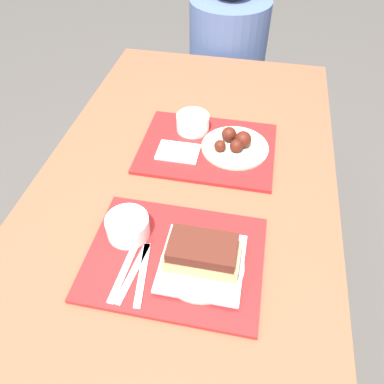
# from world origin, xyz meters

# --- Properties ---
(ground_plane) EXTENTS (12.00, 12.00, 0.00)m
(ground_plane) POSITION_xyz_m (0.00, 0.00, 0.00)
(ground_plane) COLOR #4C4742
(picnic_table) EXTENTS (0.88, 1.79, 0.76)m
(picnic_table) POSITION_xyz_m (0.00, 0.00, 0.67)
(picnic_table) COLOR brown
(picnic_table) RESTS_ON ground_plane
(picnic_bench_far) EXTENTS (0.84, 0.28, 0.46)m
(picnic_bench_far) POSITION_xyz_m (0.00, 1.12, 0.39)
(picnic_bench_far) COLOR brown
(picnic_bench_far) RESTS_ON ground_plane
(tray_near) EXTENTS (0.42, 0.32, 0.01)m
(tray_near) POSITION_xyz_m (0.03, -0.16, 0.77)
(tray_near) COLOR red
(tray_near) RESTS_ON picnic_table
(tray_far) EXTENTS (0.42, 0.32, 0.01)m
(tray_far) POSITION_xyz_m (0.04, 0.26, 0.77)
(tray_far) COLOR red
(tray_far) RESTS_ON picnic_table
(bowl_coleslaw_near) EXTENTS (0.11, 0.11, 0.05)m
(bowl_coleslaw_near) POSITION_xyz_m (-0.10, -0.12, 0.80)
(bowl_coleslaw_near) COLOR white
(bowl_coleslaw_near) RESTS_ON tray_near
(brisket_sandwich_plate) EXTENTS (0.20, 0.20, 0.09)m
(brisket_sandwich_plate) POSITION_xyz_m (0.10, -0.18, 0.81)
(brisket_sandwich_plate) COLOR beige
(brisket_sandwich_plate) RESTS_ON tray_near
(plastic_fork_near) EXTENTS (0.04, 0.17, 0.00)m
(plastic_fork_near) POSITION_xyz_m (-0.05, -0.23, 0.78)
(plastic_fork_near) COLOR white
(plastic_fork_near) RESTS_ON tray_near
(plastic_knife_near) EXTENTS (0.04, 0.17, 0.00)m
(plastic_knife_near) POSITION_xyz_m (-0.03, -0.23, 0.78)
(plastic_knife_near) COLOR white
(plastic_knife_near) RESTS_ON tray_near
(plastic_spoon_near) EXTENTS (0.03, 0.17, 0.00)m
(plastic_spoon_near) POSITION_xyz_m (-0.07, -0.23, 0.78)
(plastic_spoon_near) COLOR white
(plastic_spoon_near) RESTS_ON tray_near
(condiment_packet) EXTENTS (0.04, 0.03, 0.01)m
(condiment_packet) POSITION_xyz_m (0.02, -0.09, 0.78)
(condiment_packet) COLOR teal
(condiment_packet) RESTS_ON tray_near
(bowl_coleslaw_far) EXTENTS (0.11, 0.11, 0.05)m
(bowl_coleslaw_far) POSITION_xyz_m (-0.02, 0.34, 0.80)
(bowl_coleslaw_far) COLOR white
(bowl_coleslaw_far) RESTS_ON tray_far
(wings_plate_far) EXTENTS (0.21, 0.21, 0.06)m
(wings_plate_far) POSITION_xyz_m (0.13, 0.27, 0.79)
(wings_plate_far) COLOR beige
(wings_plate_far) RESTS_ON tray_far
(napkin_far) EXTENTS (0.13, 0.09, 0.01)m
(napkin_far) POSITION_xyz_m (-0.04, 0.21, 0.78)
(napkin_far) COLOR white
(napkin_far) RESTS_ON tray_far
(person_seated_across) EXTENTS (0.37, 0.37, 0.64)m
(person_seated_across) POSITION_xyz_m (0.00, 1.12, 0.72)
(person_seated_across) COLOR #4C6093
(person_seated_across) RESTS_ON picnic_bench_far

